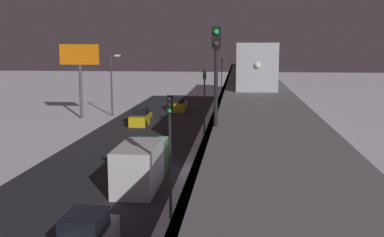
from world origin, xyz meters
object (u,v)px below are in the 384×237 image
(sedan_yellow, at_px, (141,118))
(sedan_yellow_2, at_px, (179,105))
(traffic_light_far, at_px, (216,76))
(box_truck, at_px, (142,164))
(traffic_light_distant, at_px, (222,68))
(commercial_billboard, at_px, (80,62))
(traffic_light_mid, at_px, (204,92))
(subway_train, at_px, (249,56))
(rail_signal, at_px, (216,59))
(traffic_light_near, at_px, (170,139))

(sedan_yellow, height_order, sedan_yellow_2, same)
(traffic_light_far, bearing_deg, box_truck, 86.22)
(box_truck, height_order, traffic_light_distant, traffic_light_distant)
(traffic_light_far, xyz_separation_m, commercial_billboard, (15.57, 14.95, 2.63))
(traffic_light_far, bearing_deg, sedan_yellow, 68.04)
(sedan_yellow, relative_size, commercial_billboard, 0.48)
(traffic_light_mid, relative_size, traffic_light_distant, 1.00)
(box_truck, height_order, traffic_light_mid, traffic_light_mid)
(traffic_light_mid, distance_m, traffic_light_distant, 46.60)
(traffic_light_far, relative_size, commercial_billboard, 0.72)
(sedan_yellow_2, height_order, commercial_billboard, commercial_billboard)
(subway_train, height_order, rail_signal, rail_signal)
(sedan_yellow, distance_m, box_truck, 22.81)
(rail_signal, distance_m, commercial_billboard, 40.09)
(traffic_light_distant, bearing_deg, traffic_light_far, 90.00)
(traffic_light_near, xyz_separation_m, traffic_light_mid, (0.00, -23.30, 0.00))
(subway_train, xyz_separation_m, commercial_billboard, (20.21, 5.59, -0.57))
(box_truck, distance_m, traffic_light_mid, 18.03)
(sedan_yellow, distance_m, traffic_light_far, 20.35)
(rail_signal, height_order, traffic_light_distant, rail_signal)
(sedan_yellow_2, relative_size, box_truck, 0.58)
(traffic_light_near, height_order, commercial_billboard, commercial_billboard)
(sedan_yellow, height_order, commercial_billboard, commercial_billboard)
(subway_train, relative_size, traffic_light_near, 8.67)
(sedan_yellow, distance_m, traffic_light_near, 29.19)
(traffic_light_near, distance_m, traffic_light_distant, 69.90)
(subway_train, relative_size, commercial_billboard, 6.23)
(traffic_light_mid, relative_size, commercial_billboard, 0.72)
(traffic_light_near, height_order, traffic_light_distant, same)
(traffic_light_far, bearing_deg, sedan_yellow_2, 56.44)
(rail_signal, bearing_deg, subway_train, -92.99)
(traffic_light_mid, bearing_deg, sedan_yellow_2, -73.84)
(box_truck, xyz_separation_m, traffic_light_distant, (-2.70, -64.19, 2.85))
(rail_signal, xyz_separation_m, traffic_light_far, (2.48, -50.72, -4.15))
(traffic_light_far, distance_m, traffic_light_distant, 23.30)
(rail_signal, distance_m, box_truck, 13.13)
(traffic_light_distant, height_order, commercial_billboard, commercial_billboard)
(traffic_light_near, relative_size, commercial_billboard, 0.72)
(sedan_yellow_2, distance_m, traffic_light_distant, 30.93)
(box_truck, xyz_separation_m, traffic_light_mid, (-2.70, -17.59, 2.85))
(traffic_light_far, relative_size, traffic_light_distant, 1.00)
(traffic_light_near, distance_m, traffic_light_far, 46.60)
(traffic_light_distant, relative_size, commercial_billboard, 0.72)
(traffic_light_near, bearing_deg, commercial_billboard, -63.81)
(traffic_light_mid, distance_m, commercial_billboard, 17.86)
(traffic_light_near, bearing_deg, sedan_yellow_2, -83.22)
(rail_signal, distance_m, traffic_light_near, 6.35)
(traffic_light_near, distance_m, traffic_light_mid, 23.30)
(sedan_yellow_2, bearing_deg, traffic_light_near, -83.22)
(sedan_yellow_2, relative_size, traffic_light_near, 0.67)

